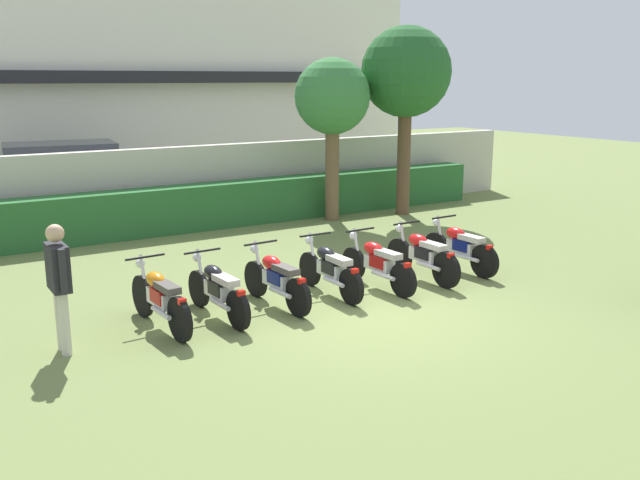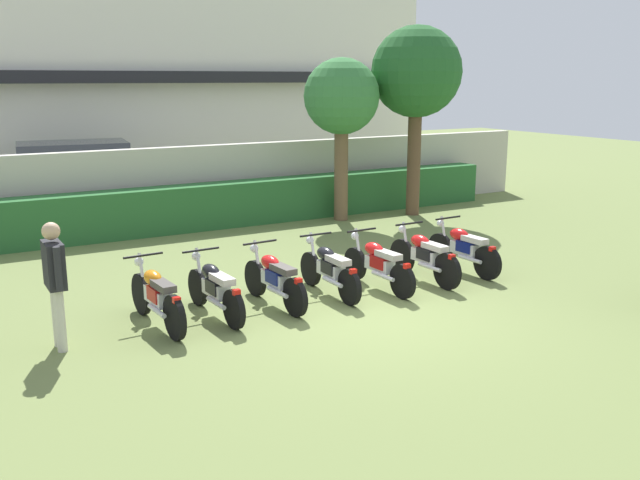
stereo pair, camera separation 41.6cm
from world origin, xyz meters
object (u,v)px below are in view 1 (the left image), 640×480
Objects in this scene: motorcycle_in_row_1 at (217,289)px; motorcycle_in_row_5 at (422,255)px; motorcycle_in_row_2 at (276,279)px; motorcycle_in_row_0 at (160,298)px; inspector_person at (59,277)px; motorcycle_in_row_4 at (378,263)px; motorcycle_in_row_6 at (460,247)px; parked_car at (68,179)px; tree_far_side at (406,74)px; tree_near_inspector at (332,100)px; motorcycle_in_row_3 at (330,269)px.

motorcycle_in_row_5 is (3.90, -0.07, 0.01)m from motorcycle_in_row_1.
motorcycle_in_row_2 is 2.90m from motorcycle_in_row_5.
motorcycle_in_row_0 is 1.50m from inspector_person.
motorcycle_in_row_1 is 0.98× the size of motorcycle_in_row_4.
motorcycle_in_row_4 is 1.03× the size of motorcycle_in_row_6.
inspector_person is (-1.38, -0.19, 0.56)m from motorcycle_in_row_0.
tree_far_side reaches higher than parked_car.
tree_near_inspector reaches higher than motorcycle_in_row_5.
motorcycle_in_row_6 is at bearing -55.77° from parked_car.
tree_near_inspector is at bearing -30.13° from parked_car.
motorcycle_in_row_2 is (-4.51, -5.32, -2.55)m from tree_near_inspector.
tree_near_inspector is at bearing -27.95° from motorcycle_in_row_4.
tree_far_side is 8.00m from motorcycle_in_row_3.
tree_far_side is 10.25m from motorcycle_in_row_0.
motorcycle_in_row_5 reaches higher than motorcycle_in_row_3.
tree_near_inspector reaches higher than parked_car.
motorcycle_in_row_5 reaches higher than motorcycle_in_row_2.
motorcycle_in_row_5 is at bearing -95.28° from motorcycle_in_row_2.
motorcycle_in_row_3 is at bearing -70.89° from parked_car.
tree_far_side is 6.44m from motorcycle_in_row_6.
motorcycle_in_row_4 is at bearing 1.41° from inspector_person.
motorcycle_in_row_3 is 0.99× the size of motorcycle_in_row_5.
inspector_person is (-2.30, -9.67, 0.08)m from parked_car.
motorcycle_in_row_5 reaches higher than motorcycle_in_row_4.
inspector_person is at bearing 89.07° from motorcycle_in_row_4.
tree_far_side is at bearing -9.81° from tree_near_inspector.
motorcycle_in_row_5 is at bearing 1.02° from inspector_person.
motorcycle_in_row_4 is 5.22m from inspector_person.
motorcycle_in_row_2 is 3.31m from inspector_person.
inspector_person is at bearing 93.84° from motorcycle_in_row_0.
motorcycle_in_row_2 is 0.99× the size of motorcycle_in_row_6.
motorcycle_in_row_4 is 1.12× the size of inspector_person.
motorcycle_in_row_0 is (-6.39, -5.32, -2.54)m from tree_near_inspector.
motorcycle_in_row_4 is (2.93, -0.05, -0.00)m from motorcycle_in_row_1.
inspector_person is (-9.77, -5.16, -2.58)m from tree_far_side.
tree_near_inspector is at bearing -17.60° from motorcycle_in_row_5.
tree_near_inspector is 2.14× the size of motorcycle_in_row_1.
motorcycle_in_row_1 is at bearing -135.95° from tree_near_inspector.
motorcycle_in_row_4 is (1.93, -0.06, -0.01)m from motorcycle_in_row_2.
motorcycle_in_row_3 is at bearing -138.06° from tree_far_side.
motorcycle_in_row_6 is 7.17m from inspector_person.
parked_car reaches higher than inspector_person.
motorcycle_in_row_2 is at bearing -130.29° from tree_near_inspector.
parked_car is at bearing 76.62° from inspector_person.
parked_car reaches higher than motorcycle_in_row_2.
motorcycle_in_row_6 is at bearing -117.88° from tree_far_side.
motorcycle_in_row_3 is (1.04, 0.06, -0.00)m from motorcycle_in_row_2.
motorcycle_in_row_3 is at bearing 84.81° from motorcycle_in_row_5.
motorcycle_in_row_4 is at bearing -93.85° from motorcycle_in_row_1.
motorcycle_in_row_0 is 1.03× the size of motorcycle_in_row_1.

